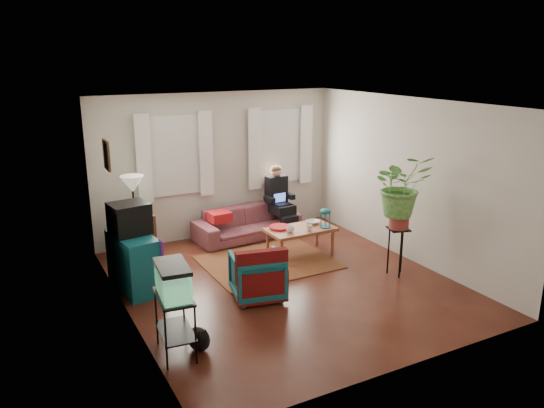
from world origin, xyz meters
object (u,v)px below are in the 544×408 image
side_table (136,236)px  aquarium_stand (175,325)px  coffee_table (300,241)px  sofa (247,218)px  plant_stand (397,251)px  dresser (134,263)px  armchair (257,274)px

side_table → aquarium_stand: 3.16m
side_table → coffee_table: size_ratio=0.64×
sofa → coffee_table: (0.42, -1.18, -0.14)m
plant_stand → dresser: bearing=160.3°
coffee_table → plant_stand: (0.87, -1.38, 0.14)m
aquarium_stand → side_table: bearing=89.5°
side_table → dresser: dresser is taller
coffee_table → plant_stand: 1.64m
dresser → armchair: 1.75m
sofa → dresser: dresser is taller
coffee_table → armchair: bearing=-141.6°
armchair → coffee_table: 1.74m
coffee_table → plant_stand: size_ratio=1.52×
coffee_table → plant_stand: plant_stand is taller
dresser → armchair: dresser is taller
dresser → armchair: size_ratio=1.32×
side_table → aquarium_stand: bearing=-96.4°
aquarium_stand → armchair: aquarium_stand is taller
side_table → coffee_table: 2.70m
side_table → dresser: (-0.34, -1.25, 0.05)m
sofa → plant_stand: (1.28, -2.56, -0.01)m
aquarium_stand → dresser: bearing=95.6°
sofa → armchair: 2.46m
plant_stand → side_table: bearing=142.3°
dresser → plant_stand: size_ratio=1.23×
sofa → plant_stand: size_ratio=2.60×
armchair → dresser: bearing=-23.6°
sofa → side_table: sofa is taller
side_table → plant_stand: plant_stand is taller
side_table → coffee_table: bearing=-25.6°
plant_stand → coffee_table: bearing=122.0°
armchair → aquarium_stand: bearing=43.2°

